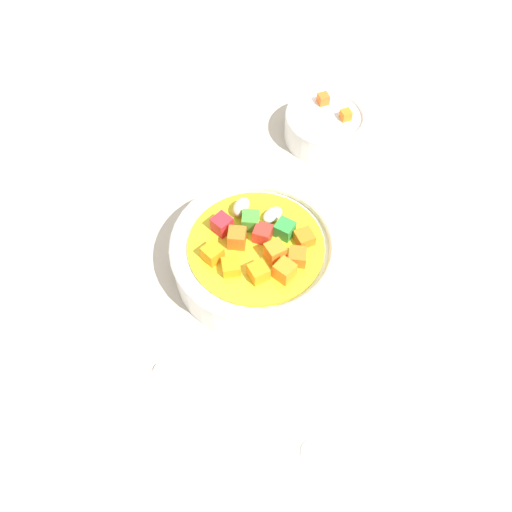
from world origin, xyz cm
name	(u,v)px	position (x,y,z in cm)	size (l,w,h in cm)	color
ground_plane	(256,273)	(0.00, 0.00, -1.00)	(140.00, 140.00, 2.00)	#BAB2A0
soup_bowl_main	(256,254)	(0.00, -0.01, 2.80)	(17.54, 17.54, 6.28)	white
spoon	(252,418)	(-12.88, -9.92, 0.44)	(5.14, 18.47, 0.89)	silver
side_bowl_small	(326,125)	(20.73, 5.70, 2.07)	(10.16, 10.16, 4.62)	white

